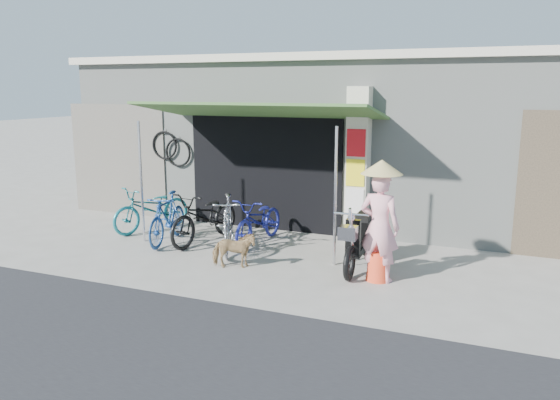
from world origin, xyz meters
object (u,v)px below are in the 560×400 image
at_px(bike_silver, 228,224).
at_px(moped, 360,239).
at_px(bike_blue, 167,218).
at_px(bike_black, 205,217).
at_px(bike_navy, 259,220).
at_px(bike_teal, 152,208).
at_px(nun, 380,223).
at_px(street_dog, 234,250).

height_order(bike_silver, moped, moped).
bearing_deg(bike_blue, bike_black, 15.21).
height_order(bike_silver, bike_navy, bike_silver).
bearing_deg(bike_navy, bike_teal, -177.81).
bearing_deg(bike_blue, nun, -17.14).
bearing_deg(street_dog, bike_black, 22.45).
bearing_deg(bike_silver, bike_blue, 152.59).
relative_size(bike_silver, street_dog, 2.34).
distance_m(bike_navy, street_dog, 1.52).
bearing_deg(bike_black, nun, -4.78).
relative_size(bike_blue, bike_black, 0.84).
xyz_separation_m(bike_black, street_dog, (1.23, -1.20, -0.20)).
relative_size(bike_teal, moped, 0.95).
distance_m(bike_blue, moped, 3.83).
bearing_deg(street_dog, bike_navy, -15.30).
relative_size(bike_black, moped, 1.02).
relative_size(bike_silver, moped, 0.90).
xyz_separation_m(bike_blue, bike_black, (0.67, 0.31, 0.02)).
bearing_deg(nun, moped, -42.35).
relative_size(bike_blue, bike_navy, 0.93).
distance_m(street_dog, nun, 2.47).
bearing_deg(bike_silver, bike_black, 126.83).
height_order(bike_teal, bike_black, bike_black).
xyz_separation_m(street_dog, nun, (2.37, 0.33, 0.62)).
xyz_separation_m(bike_navy, street_dog, (0.21, -1.49, -0.15)).
distance_m(bike_silver, bike_navy, 0.75).
distance_m(bike_teal, bike_navy, 2.51).
bearing_deg(bike_navy, bike_blue, -157.00).
bearing_deg(bike_navy, street_dog, -78.76).
xyz_separation_m(bike_blue, bike_navy, (1.69, 0.60, -0.03)).
bearing_deg(bike_teal, moped, 12.99).
bearing_deg(bike_blue, bike_navy, 10.02).
height_order(moped, nun, nun).
xyz_separation_m(bike_teal, bike_blue, (0.82, -0.65, 0.01)).
distance_m(bike_blue, bike_black, 0.74).
relative_size(bike_silver, nun, 0.90).
relative_size(bike_teal, bike_navy, 1.04).
bearing_deg(street_dog, bike_blue, 41.63).
distance_m(bike_blue, street_dog, 2.10).
relative_size(bike_teal, nun, 0.96).
bearing_deg(bike_black, moped, 2.77).
relative_size(bike_teal, bike_blue, 1.12).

